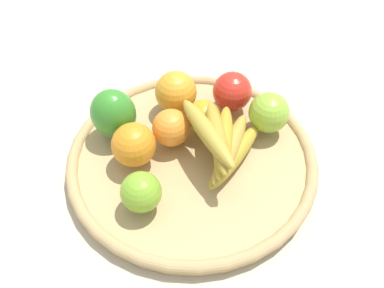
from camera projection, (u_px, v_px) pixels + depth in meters
The scene contains 11 objects.
ground_plane at pixel (192, 163), 0.74m from camera, with size 2.40×2.40×0.00m, color #C2B69C.
basket at pixel (192, 157), 0.73m from camera, with size 0.46×0.46×0.03m.
banana_bunch at pixel (223, 142), 0.67m from camera, with size 0.18×0.16×0.09m.
orange_0 at pixel (134, 145), 0.68m from camera, with size 0.08×0.08×0.08m, color orange.
orange_1 at pixel (176, 92), 0.77m from camera, with size 0.08×0.08×0.08m, color orange.
apple_2 at pixel (141, 192), 0.62m from camera, with size 0.07×0.07×0.07m, color #7AAD2C.
orange_2 at pixel (171, 128), 0.71m from camera, with size 0.07×0.07×0.07m, color orange.
apple_1 at pixel (269, 113), 0.73m from camera, with size 0.08×0.08×0.08m, color #8EBA36.
bell_pepper at pixel (113, 113), 0.72m from camera, with size 0.08×0.08×0.10m, color #378829.
apple_3 at pixel (232, 91), 0.77m from camera, with size 0.08×0.08×0.08m, color red.
apple_0 at pixel (203, 117), 0.73m from camera, with size 0.07×0.07×0.07m, color #B6981F.
Camera 1 is at (-0.47, 0.02, 0.57)m, focal length 36.61 mm.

